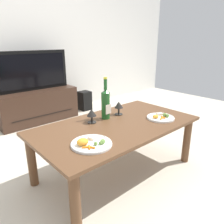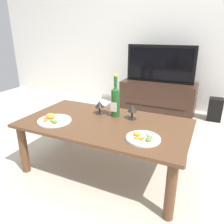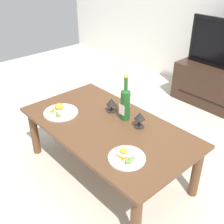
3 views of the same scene
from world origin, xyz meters
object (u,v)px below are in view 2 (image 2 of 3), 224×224
at_px(dining_table, 105,129).
at_px(dinner_plate_left, 54,120).
at_px(tv_stand, 158,97).
at_px(tv_screen, 160,64).
at_px(wine_bottle, 115,100).
at_px(dinner_plate_right, 143,138).
at_px(goblet_left, 99,105).
at_px(floor_speaker, 215,109).
at_px(goblet_right, 132,109).

distance_m(dining_table, dinner_plate_left, 0.44).
relative_size(tv_stand, tv_screen, 1.10).
relative_size(wine_bottle, dinner_plate_right, 1.52).
distance_m(wine_bottle, goblet_left, 0.17).
height_order(tv_stand, floor_speaker, tv_stand).
bearing_deg(goblet_right, wine_bottle, 178.84).
bearing_deg(wine_bottle, dinner_plate_right, -42.60).
bearing_deg(tv_screen, goblet_left, -96.27).
height_order(floor_speaker, wine_bottle, wine_bottle).
relative_size(goblet_left, goblet_right, 0.94).
bearing_deg(tv_screen, goblet_right, -84.74).
relative_size(dining_table, tv_stand, 1.25).
relative_size(dining_table, dinner_plate_right, 5.65).
height_order(dining_table, tv_screen, tv_screen).
relative_size(floor_speaker, dinner_plate_left, 1.12).
relative_size(goblet_right, dinner_plate_right, 0.52).
distance_m(goblet_left, dinner_plate_left, 0.43).
height_order(tv_screen, floor_speaker, tv_screen).
bearing_deg(floor_speaker, wine_bottle, -120.22).
height_order(dining_table, wine_bottle, wine_bottle).
xyz_separation_m(floor_speaker, dinner_plate_left, (-1.26, -1.88, 0.32)).
relative_size(tv_stand, goblet_left, 9.14).
bearing_deg(goblet_left, dinner_plate_left, -127.81).
distance_m(goblet_right, dinner_plate_right, 0.40).
relative_size(goblet_right, dinner_plate_left, 0.46).
bearing_deg(dinner_plate_right, tv_screen, 100.44).
height_order(dining_table, goblet_left, goblet_left).
bearing_deg(goblet_left, goblet_right, -0.00).
height_order(tv_stand, goblet_right, goblet_right).
bearing_deg(goblet_left, tv_screen, 83.73).
xyz_separation_m(tv_stand, goblet_right, (0.15, -1.58, 0.32)).
height_order(tv_screen, dinner_plate_right, tv_screen).
relative_size(dining_table, goblet_right, 10.82).
bearing_deg(dining_table, floor_speaker, 63.31).
bearing_deg(dinner_plate_right, dinner_plate_left, 179.94).
distance_m(tv_stand, goblet_left, 1.62).
height_order(wine_bottle, dinner_plate_right, wine_bottle).
bearing_deg(goblet_left, wine_bottle, 1.16).
bearing_deg(tv_stand, dinner_plate_right, -79.58).
xyz_separation_m(tv_stand, dinner_plate_right, (0.35, -1.91, 0.25)).
bearing_deg(floor_speaker, tv_screen, 176.26).
bearing_deg(floor_speaker, goblet_left, -124.53).
xyz_separation_m(tv_screen, goblet_right, (0.15, -1.58, -0.18)).
xyz_separation_m(floor_speaker, goblet_right, (-0.68, -1.55, 0.40)).
bearing_deg(dinner_plate_left, tv_screen, 77.27).
bearing_deg(tv_screen, dinner_plate_left, -102.73).
distance_m(wine_bottle, dinner_plate_right, 0.52).
distance_m(floor_speaker, dinner_plate_left, 2.28).
distance_m(dining_table, wine_bottle, 0.27).
bearing_deg(dinner_plate_right, dining_table, 156.66).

